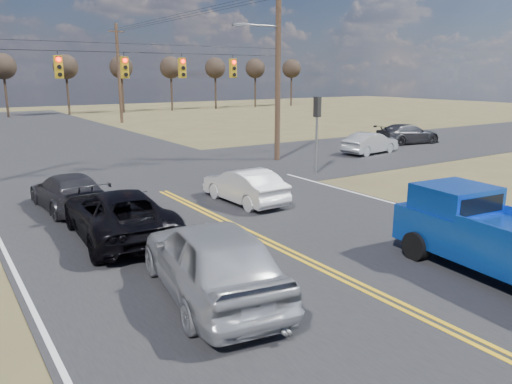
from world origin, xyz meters
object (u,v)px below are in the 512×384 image
black_suv (119,214)px  pickup_truck (493,236)px  cross_car_east_near (370,143)px  cross_car_east_far (408,134)px  white_car_queue (244,186)px  dgrey_car_queue (68,192)px  silver_suv (211,258)px

black_suv → pickup_truck: bearing=134.5°
cross_car_east_near → cross_car_east_far: 6.08m
white_car_queue → cross_car_east_far: bearing=-159.1°
white_car_queue → dgrey_car_queue: 6.66m
pickup_truck → cross_car_east_far: 25.09m
white_car_queue → silver_suv: bearing=51.1°
white_car_queue → pickup_truck: bearing=96.4°
pickup_truck → cross_car_east_far: size_ratio=1.13×
black_suv → cross_car_east_near: (18.99, 7.80, -0.08)m
pickup_truck → white_car_queue: 9.71m
silver_suv → cross_car_east_near: (18.60, 13.09, -0.23)m
pickup_truck → cross_car_east_near: bearing=58.5°
silver_suv → dgrey_car_queue: bearing=-75.8°
black_suv → cross_car_east_near: 20.53m
pickup_truck → silver_suv: size_ratio=1.05×
black_suv → cross_car_east_far: size_ratio=1.10×
pickup_truck → dgrey_car_queue: 14.44m
silver_suv → black_suv: bearing=-76.8°
silver_suv → white_car_queue: size_ratio=1.29×
black_suv → dgrey_car_queue: (-0.49, 4.34, -0.08)m
silver_suv → dgrey_car_queue: silver_suv is taller
pickup_truck → cross_car_east_near: pickup_truck is taller
silver_suv → cross_car_east_near: bearing=-135.9°
cross_car_east_far → white_car_queue: bearing=120.5°
pickup_truck → cross_car_east_far: bearing=50.5°
silver_suv → dgrey_car_queue: (-0.88, 9.63, -0.23)m
cross_car_east_far → pickup_truck: bearing=142.5°
silver_suv → cross_car_east_near: size_ratio=1.29×
silver_suv → cross_car_east_far: size_ratio=1.08×
white_car_queue → cross_car_east_near: white_car_queue is taller
pickup_truck → cross_car_east_far: (17.80, 17.68, -0.28)m
white_car_queue → cross_car_east_near: bearing=-157.1°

